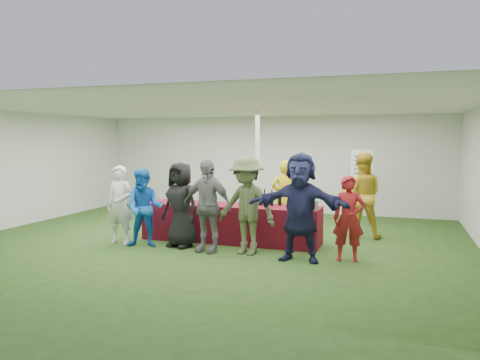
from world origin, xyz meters
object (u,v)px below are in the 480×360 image
(wine_list_sign, at_px, (362,170))
(customer_2, at_px, (181,205))
(dump_bucket, at_px, (311,205))
(staff_pourer, at_px, (285,198))
(serving_table, at_px, (231,223))
(customer_5, at_px, (300,207))
(customer_4, at_px, (247,206))
(customer_0, at_px, (120,205))
(customer_6, at_px, (349,218))
(customer_1, at_px, (144,208))
(staff_back, at_px, (361,195))
(customer_3, at_px, (207,206))

(wine_list_sign, relative_size, customer_2, 1.11)
(dump_bucket, bearing_deg, wine_list_sign, 76.73)
(staff_pourer, bearing_deg, dump_bucket, 115.67)
(serving_table, xyz_separation_m, wine_list_sign, (2.35, 2.68, 0.94))
(customer_5, bearing_deg, customer_4, 172.17)
(customer_0, bearing_deg, dump_bucket, 8.53)
(customer_0, distance_m, customer_6, 4.40)
(staff_pourer, bearing_deg, serving_table, 41.15)
(customer_1, height_order, customer_5, customer_5)
(customer_4, bearing_deg, customer_0, -167.41)
(dump_bucket, distance_m, wine_list_sign, 3.02)
(staff_back, xyz_separation_m, customer_6, (-0.06, -2.01, -0.17))
(customer_1, bearing_deg, staff_back, 14.24)
(serving_table, height_order, customer_1, customer_1)
(serving_table, height_order, wine_list_sign, wine_list_sign)
(customer_5, bearing_deg, staff_back, 70.25)
(customer_1, bearing_deg, dump_bucket, -1.86)
(dump_bucket, height_order, customer_3, customer_3)
(serving_table, relative_size, customer_4, 2.05)
(serving_table, distance_m, customer_4, 1.19)
(wine_list_sign, distance_m, customer_2, 4.64)
(serving_table, relative_size, customer_3, 2.12)
(customer_5, bearing_deg, customer_3, 177.46)
(dump_bucket, bearing_deg, customer_3, -158.32)
(dump_bucket, height_order, customer_1, customer_1)
(wine_list_sign, distance_m, staff_pourer, 2.30)
(customer_2, distance_m, customer_3, 0.66)
(staff_back, relative_size, customer_3, 1.05)
(customer_1, distance_m, customer_3, 1.28)
(customer_1, height_order, customer_3, customer_3)
(serving_table, bearing_deg, staff_back, 26.73)
(serving_table, relative_size, customer_6, 2.48)
(staff_back, distance_m, customer_3, 3.37)
(customer_5, height_order, customer_6, customer_5)
(dump_bucket, distance_m, staff_back, 1.66)
(customer_2, bearing_deg, dump_bucket, 28.53)
(serving_table, relative_size, dump_bucket, 14.13)
(dump_bucket, relative_size, customer_3, 0.15)
(customer_0, xyz_separation_m, customer_3, (1.88, -0.07, 0.08))
(serving_table, relative_size, customer_2, 2.22)
(customer_0, height_order, customer_6, customer_0)
(serving_table, height_order, staff_back, staff_back)
(customer_4, height_order, customer_5, customer_5)
(staff_back, distance_m, customer_0, 4.93)
(customer_0, xyz_separation_m, customer_2, (1.25, 0.13, 0.04))
(serving_table, bearing_deg, customer_4, -54.78)
(serving_table, height_order, dump_bucket, dump_bucket)
(staff_back, bearing_deg, customer_3, 34.73)
(staff_pourer, height_order, customer_5, customer_5)
(customer_0, distance_m, customer_4, 2.63)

